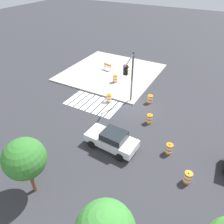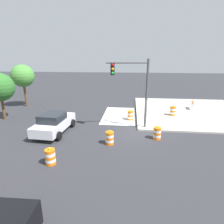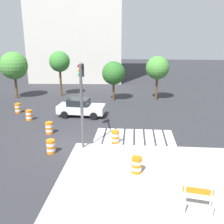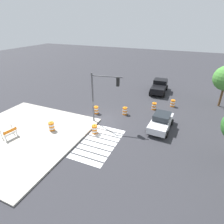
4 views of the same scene
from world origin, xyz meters
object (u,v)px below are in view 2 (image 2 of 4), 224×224
traffic_barrel_median_far (157,133)px  traffic_barrel_crosswalk_end (50,157)px  traffic_barrel_on_sidewalk (173,111)px  construction_barricade (194,104)px  sports_car (54,123)px  traffic_barrel_near_corner (130,115)px  traffic_light_pole (133,82)px  street_tree_streetside_near (23,76)px  traffic_barrel_median_near (110,138)px

traffic_barrel_median_far → traffic_barrel_crosswalk_end: bearing=122.1°
traffic_barrel_on_sidewalk → construction_barricade: size_ratio=0.76×
sports_car → traffic_barrel_crosswalk_end: 4.63m
traffic_barrel_near_corner → construction_barricade: construction_barricade is taller
traffic_barrel_on_sidewalk → traffic_barrel_crosswalk_end: bearing=137.8°
traffic_light_pole → traffic_barrel_median_far: bearing=-133.1°
traffic_barrel_crosswalk_end → traffic_light_pole: size_ratio=0.19×
street_tree_streetside_near → sports_car: bearing=-137.9°
traffic_barrel_near_corner → street_tree_streetside_near: size_ratio=0.21×
traffic_barrel_crosswalk_end → construction_barricade: construction_barricade is taller
traffic_light_pole → street_tree_streetside_near: size_ratio=1.11×
traffic_barrel_on_sidewalk → street_tree_streetside_near: size_ratio=0.21×
sports_car → traffic_barrel_on_sidewalk: sports_car is taller
traffic_barrel_median_near → street_tree_streetside_near: size_ratio=0.21×
sports_car → traffic_light_pole: size_ratio=0.80×
traffic_barrel_on_sidewalk → street_tree_streetside_near: (2.36, 16.91, 3.04)m
traffic_barrel_median_near → construction_barricade: bearing=-42.2°
traffic_light_pole → sports_car: bearing=102.8°
traffic_light_pole → street_tree_streetside_near: 14.18m
traffic_barrel_crosswalk_end → traffic_barrel_median_far: bearing=-57.9°
traffic_barrel_median_far → traffic_light_pole: 4.30m
traffic_barrel_median_near → street_tree_streetside_near: (9.02, 11.33, 3.19)m
traffic_barrel_crosswalk_end → street_tree_streetside_near: (11.80, 8.35, 3.19)m
traffic_barrel_median_far → street_tree_streetside_near: bearing=61.9°
traffic_barrel_on_sidewalk → construction_barricade: 3.86m
traffic_barrel_on_sidewalk → sports_car: bearing=116.7°
traffic_barrel_near_corner → construction_barricade: bearing=-59.9°
construction_barricade → traffic_barrel_median_far: bearing=147.9°
traffic_barrel_crosswalk_end → traffic_barrel_near_corner: bearing=-28.6°
traffic_barrel_median_near → traffic_light_pole: traffic_light_pole is taller
traffic_barrel_near_corner → traffic_barrel_crosswalk_end: (-7.98, 4.35, 0.00)m
traffic_barrel_near_corner → traffic_barrel_median_far: (-4.02, -1.97, 0.00)m
traffic_barrel_crosswalk_end → traffic_barrel_median_near: size_ratio=1.00×
traffic_barrel_median_near → traffic_light_pole: 4.76m
traffic_light_pole → street_tree_streetside_near: bearing=64.5°
traffic_barrel_near_corner → construction_barricade: (4.08, -7.05, 0.27)m
traffic_barrel_on_sidewalk → traffic_light_pole: bearing=132.3°
sports_car → traffic_barrel_crosswalk_end: (-4.33, -1.61, -0.36)m
construction_barricade → street_tree_streetside_near: (-0.25, 19.75, 2.93)m
traffic_barrel_near_corner → traffic_barrel_crosswalk_end: size_ratio=1.00×
traffic_barrel_median_far → traffic_barrel_near_corner: bearing=26.1°
construction_barricade → traffic_barrel_crosswalk_end: bearing=136.6°
traffic_barrel_near_corner → street_tree_streetside_near: bearing=73.2°
traffic_barrel_median_near → traffic_barrel_median_far: (1.18, -3.34, 0.00)m
sports_car → traffic_barrel_median_near: 4.85m
construction_barricade → traffic_barrel_median_near: bearing=137.8°
traffic_barrel_near_corner → traffic_barrel_median_near: size_ratio=1.00×
traffic_light_pole → street_tree_streetside_near: (6.10, 12.80, -0.26)m
traffic_barrel_crosswalk_end → traffic_barrel_median_far: (3.96, -6.32, 0.00)m
construction_barricade → traffic_barrel_near_corner: bearing=120.1°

